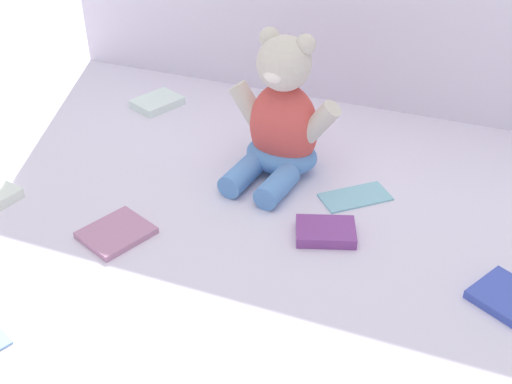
% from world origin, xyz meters
% --- Properties ---
extents(ground_plane, '(3.20, 3.20, 0.00)m').
position_xyz_m(ground_plane, '(0.00, 0.00, 0.00)').
color(ground_plane, silver).
extents(teddy_bear, '(0.24, 0.22, 0.29)m').
position_xyz_m(teddy_bear, '(-0.05, 0.13, 0.11)').
color(teddy_bear, '#D84C47').
rests_on(teddy_bear, ground_plane).
extents(book_case_0, '(0.12, 0.13, 0.02)m').
position_xyz_m(book_case_0, '(-0.43, 0.29, 0.01)').
color(book_case_0, white).
rests_on(book_case_0, ground_plane).
extents(book_case_1, '(0.12, 0.10, 0.02)m').
position_xyz_m(book_case_1, '(0.10, -0.05, 0.01)').
color(book_case_1, '#7F3D8D').
rests_on(book_case_1, ground_plane).
extents(book_case_2, '(0.13, 0.13, 0.01)m').
position_xyz_m(book_case_2, '(0.40, -0.10, 0.01)').
color(book_case_2, '#3C4FB7').
rests_on(book_case_2, ground_plane).
extents(book_case_4, '(0.13, 0.14, 0.01)m').
position_xyz_m(book_case_4, '(-0.25, -0.18, 0.01)').
color(book_case_4, '#B3769A').
rests_on(book_case_4, ground_plane).
extents(book_case_7, '(0.14, 0.14, 0.01)m').
position_xyz_m(book_case_7, '(0.12, 0.09, 0.00)').
color(book_case_7, '#7EBDCF').
rests_on(book_case_7, ground_plane).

